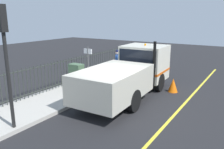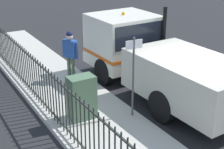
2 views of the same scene
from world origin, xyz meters
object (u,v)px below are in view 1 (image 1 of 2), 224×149
at_px(work_truck, 132,70).
at_px(utility_cabinet, 76,75).
at_px(traffic_cone, 173,85).
at_px(worker_standing, 117,61).
at_px(street_sign, 88,65).
at_px(traffic_light_near, 5,43).

height_order(work_truck, utility_cabinet, work_truck).
xyz_separation_m(work_truck, traffic_cone, (-1.64, -1.56, -0.92)).
bearing_deg(utility_cabinet, worker_standing, -108.13).
xyz_separation_m(worker_standing, street_sign, (-0.40, 3.38, 0.37)).
bearing_deg(street_sign, traffic_light_near, 90.08).
relative_size(work_truck, worker_standing, 3.76).
xyz_separation_m(worker_standing, traffic_cone, (-3.69, 0.36, -0.88)).
bearing_deg(worker_standing, utility_cabinet, -46.77).
relative_size(worker_standing, traffic_light_near, 0.43).
bearing_deg(traffic_light_near, worker_standing, 101.87).
height_order(utility_cabinet, traffic_cone, utility_cabinet).
bearing_deg(work_truck, utility_cabinet, -165.77).
xyz_separation_m(traffic_light_near, street_sign, (0.01, -4.22, -1.46)).
height_order(traffic_cone, street_sign, street_sign).
xyz_separation_m(utility_cabinet, traffic_cone, (-4.60, -2.42, -0.42)).
bearing_deg(traffic_cone, traffic_light_near, 65.61).
bearing_deg(worker_standing, traffic_cone, 55.79).
bearing_deg(traffic_light_near, work_truck, 82.70).
xyz_separation_m(work_truck, worker_standing, (2.05, -1.92, -0.04)).
relative_size(work_truck, traffic_cone, 9.19).
bearing_deg(traffic_light_near, street_sign, 98.86).
relative_size(worker_standing, utility_cabinet, 1.41).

